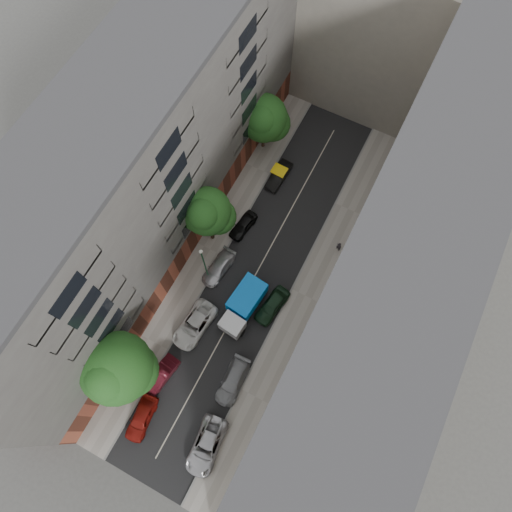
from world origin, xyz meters
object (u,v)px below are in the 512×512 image
Objects in this scene: tarp_truck at (243,306)px; car_left_3 at (219,268)px; pedestrian at (339,246)px; car_left_4 at (243,225)px; car_right_1 at (233,381)px; car_right_0 at (207,446)px; car_left_1 at (161,375)px; car_left_5 at (279,175)px; tree_mid at (207,213)px; car_left_0 at (141,418)px; lamp_post at (204,262)px; tree_near at (117,370)px; car_left_2 at (195,325)px; car_right_2 at (272,305)px; tree_far at (264,120)px.

car_left_3 is (-4.20, 2.57, -0.85)m from tarp_truck.
tarp_truck reaches higher than pedestrian.
car_right_1 reaches higher than car_left_4.
pedestrian reaches higher than car_right_1.
car_left_1 is at bearing 147.48° from car_right_0.
car_right_0 reaches higher than car_left_3.
car_left_3 is 1.08× the size of car_left_5.
car_left_5 is 11.57m from tree_mid.
car_left_0 is at bearing -97.97° from tarp_truck.
car_left_3 is 4.04m from lamp_post.
car_left_2 is at bearing 69.29° from tree_near.
car_left_0 is 15.93m from car_right_2.
car_left_5 is 14.85m from car_right_2.
car_right_1 is at bearing -53.46° from tree_mid.
car_left_0 reaches higher than car_right_1.
tree_near is at bearing -141.73° from car_left_1.
car_right_0 is at bearing -78.15° from car_right_2.
pedestrian is at bearing -24.76° from car_left_5.
car_left_0 is at bearing -84.56° from lamp_post.
car_left_4 is 21.80m from car_right_0.
car_left_2 is at bearing -128.74° from car_right_2.
car_right_0 is at bearing -18.54° from car_left_1.
tree_far is at bearing 92.08° from tree_mid.
tree_far is at bearing 90.08° from car_left_0.
tree_mid is (-8.89, 3.80, 5.35)m from car_right_2.
lamp_post is (-1.40, 5.09, 3.73)m from car_left_2.
car_left_3 is 16.24m from tree_far.
car_left_1 reaches higher than car_left_5.
car_left_3 is 6.50m from tree_mid.
car_right_1 is (6.63, -14.60, 0.06)m from car_left_4.
car_left_1 is at bearing 81.34° from pedestrian.
car_left_5 is 0.47× the size of tree_mid.
tree_far is at bearing 113.45° from car_left_4.
tarp_truck is at bearing -74.08° from car_left_5.
tree_mid is at bearing -103.83° from car_left_5.
tarp_truck is 1.49× the size of car_left_5.
car_right_2 reaches higher than car_right_1.
lamp_post reaches higher than car_right_1.
car_right_0 is 1.20× the size of car_right_2.
lamp_post is at bearing -92.54° from car_left_5.
tree_far reaches higher than tarp_truck.
tarp_truck reaches higher than car_left_1.
tree_mid reaches higher than car_left_1.
car_left_4 is at bearing -74.95° from tree_far.
tarp_truck is 0.81× the size of tree_far.
car_right_0 is at bearing -70.30° from tarp_truck.
tarp_truck is at bearing 77.98° from pedestrian.
car_left_1 is at bearing 30.62° from tree_near.
car_right_2 is at bearing -23.16° from tree_mid.
car_left_5 is at bearing 92.53° from car_left_3.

